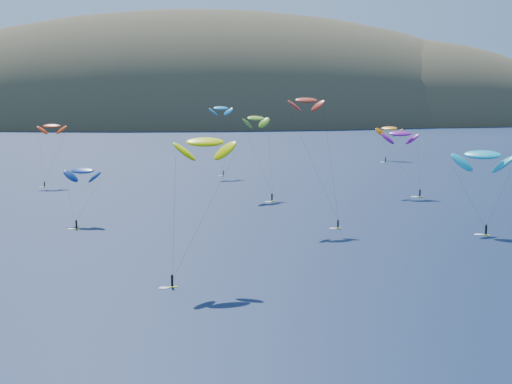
{
  "coord_description": "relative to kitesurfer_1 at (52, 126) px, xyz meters",
  "views": [
    {
      "loc": [
        -20.36,
        -52.59,
        28.77
      ],
      "look_at": [
        -2.65,
        80.0,
        9.0
      ],
      "focal_mm": 50.0,
      "sensor_mm": 36.0,
      "label": 1
    }
  ],
  "objects": [
    {
      "name": "kitesurfer_9",
      "position": [
        62.27,
        -68.13,
        8.56
      ],
      "size": [
        9.99,
        10.48,
        28.12
      ],
      "rotation": [
        0.0,
        0.0,
        0.13
      ],
      "color": "#D3EC1A",
      "rests_on": "ground"
    },
    {
      "name": "kitesurfer_10",
      "position": [
        15.06,
        -61.46,
        -6.33
      ],
      "size": [
        8.98,
        12.18,
        13.33
      ],
      "rotation": [
        0.0,
        0.0,
        -0.37
      ],
      "color": "#D3EC1A",
      "rests_on": "ground"
    },
    {
      "name": "kitesurfer_2",
      "position": [
        38.34,
        -109.11,
        3.17
      ],
      "size": [
        11.01,
        9.65,
        23.11
      ],
      "rotation": [
        0.0,
        0.0,
        0.2
      ],
      "color": "#D3EC1A",
      "rests_on": "ground"
    },
    {
      "name": "island",
      "position": [
        91.56,
        398.8,
        -28.09
      ],
      "size": [
        730.0,
        300.0,
        210.0
      ],
      "color": "#3D3526",
      "rests_on": "ground"
    },
    {
      "name": "kitesurfer_3",
      "position": [
        56.86,
        -28.48,
        3.15
      ],
      "size": [
        9.33,
        16.19,
        22.96
      ],
      "rotation": [
        0.0,
        0.0,
        0.61
      ],
      "color": "#D3EC1A",
      "rests_on": "ground"
    },
    {
      "name": "kitesurfer_4",
      "position": [
        51.4,
        17.41,
        4.51
      ],
      "size": [
        8.69,
        6.17,
        24.12
      ],
      "rotation": [
        0.0,
        0.0,
        0.35
      ],
      "color": "#D3EC1A",
      "rests_on": "ground"
    },
    {
      "name": "kitesurfer_11",
      "position": [
        121.9,
        58.03,
        -4.95
      ],
      "size": [
        11.34,
        16.49,
        15.39
      ],
      "rotation": [
        0.0,
        0.0,
        -0.69
      ],
      "color": "#D3EC1A",
      "rests_on": "ground"
    },
    {
      "name": "kitesurfer_5",
      "position": [
        95.82,
        -80.89,
        -2.1
      ],
      "size": [
        12.42,
        12.02,
        18.47
      ],
      "rotation": [
        0.0,
        0.0,
        -0.61
      ],
      "color": "#D3EC1A",
      "rests_on": "ground"
    },
    {
      "name": "kitesurfer_1",
      "position": [
        0.0,
        0.0,
        0.0
      ],
      "size": [
        8.21,
        7.93,
        19.58
      ],
      "rotation": [
        0.0,
        0.0,
        0.12
      ],
      "color": "#D3EC1A",
      "rests_on": "ground"
    },
    {
      "name": "kitesurfer_6",
      "position": [
        95.42,
        -31.96,
        -1.01
      ],
      "size": [
        10.09,
        9.81,
        18.97
      ],
      "rotation": [
        0.0,
        0.0,
        -0.27
      ],
      "color": "#D3EC1A",
      "rests_on": "ground"
    }
  ]
}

